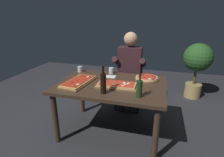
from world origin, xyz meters
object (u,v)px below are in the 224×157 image
(pizza_rectangular_front, at_px, (117,85))
(seated_diner, at_px, (129,68))
(oil_bottle_amber, at_px, (103,83))
(tumbler_far_side, at_px, (111,71))
(pizza_rectangular_left, at_px, (79,82))
(wine_bottle_dark, at_px, (139,88))
(dining_table, at_px, (111,90))
(diner_chair, at_px, (130,80))
(tumbler_near_camera, at_px, (80,69))
(pizza_round_far, at_px, (147,78))
(potted_plant_corner, at_px, (197,63))

(pizza_rectangular_front, distance_m, seated_diner, 0.81)
(oil_bottle_amber, distance_m, tumbler_far_side, 0.73)
(pizza_rectangular_left, xyz_separation_m, wine_bottle_dark, (0.82, -0.20, 0.08))
(dining_table, xyz_separation_m, seated_diner, (0.11, 0.74, 0.10))
(pizza_rectangular_left, relative_size, diner_chair, 0.67)
(dining_table, bearing_deg, tumbler_near_camera, 149.88)
(dining_table, height_order, pizza_rectangular_front, pizza_rectangular_front)
(pizza_rectangular_left, relative_size, oil_bottle_amber, 1.79)
(wine_bottle_dark, height_order, oil_bottle_amber, oil_bottle_amber)
(dining_table, height_order, pizza_round_far, pizza_round_far)
(pizza_rectangular_left, bearing_deg, tumbler_near_camera, 112.84)
(pizza_rectangular_left, distance_m, diner_chair, 1.13)
(pizza_rectangular_left, bearing_deg, wine_bottle_dark, -13.95)
(pizza_round_far, bearing_deg, pizza_rectangular_front, -133.42)
(dining_table, relative_size, tumbler_near_camera, 16.09)
(dining_table, distance_m, pizza_rectangular_front, 0.17)
(diner_chair, distance_m, potted_plant_corner, 1.38)
(potted_plant_corner, bearing_deg, seated_diner, -145.68)
(pizza_round_far, xyz_separation_m, wine_bottle_dark, (-0.03, -0.59, 0.08))
(tumbler_near_camera, distance_m, diner_chair, 0.92)
(wine_bottle_dark, bearing_deg, diner_chair, 104.17)
(pizza_rectangular_left, bearing_deg, dining_table, 14.03)
(pizza_rectangular_front, height_order, pizza_round_far, same)
(pizza_rectangular_left, height_order, seated_diner, seated_diner)
(diner_chair, bearing_deg, pizza_rectangular_front, -90.82)
(pizza_rectangular_left, relative_size, tumbler_far_side, 6.43)
(pizza_round_far, height_order, wine_bottle_dark, wine_bottle_dark)
(tumbler_far_side, relative_size, diner_chair, 0.10)
(dining_table, xyz_separation_m, diner_chair, (0.11, 0.86, -0.16))
(pizza_rectangular_left, xyz_separation_m, tumbler_far_side, (0.30, 0.50, 0.02))
(oil_bottle_amber, bearing_deg, wine_bottle_dark, 1.85)
(pizza_rectangular_front, height_order, oil_bottle_amber, oil_bottle_amber)
(pizza_rectangular_front, xyz_separation_m, diner_chair, (0.01, 0.93, -0.27))
(oil_bottle_amber, xyz_separation_m, tumbler_far_side, (-0.10, 0.72, -0.09))
(diner_chair, bearing_deg, pizza_rectangular_left, -118.61)
(diner_chair, xyz_separation_m, seated_diner, (-0.00, -0.12, 0.26))
(seated_diner, bearing_deg, pizza_rectangular_left, -121.95)
(pizza_round_far, height_order, oil_bottle_amber, oil_bottle_amber)
(pizza_round_far, relative_size, oil_bottle_amber, 1.00)
(diner_chair, bearing_deg, pizza_round_far, -60.26)
(dining_table, relative_size, pizza_rectangular_left, 2.39)
(pizza_rectangular_front, relative_size, pizza_round_far, 1.58)
(pizza_rectangular_left, relative_size, wine_bottle_dark, 2.18)
(pizza_rectangular_left, distance_m, seated_diner, 0.99)
(oil_bottle_amber, height_order, tumbler_far_side, oil_bottle_amber)
(pizza_rectangular_front, height_order, pizza_rectangular_left, pizza_rectangular_front)
(seated_diner, bearing_deg, pizza_rectangular_front, -90.94)
(oil_bottle_amber, bearing_deg, seated_diner, 83.80)
(pizza_round_far, relative_size, seated_diner, 0.25)
(dining_table, xyz_separation_m, pizza_rectangular_front, (0.10, -0.08, 0.12))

